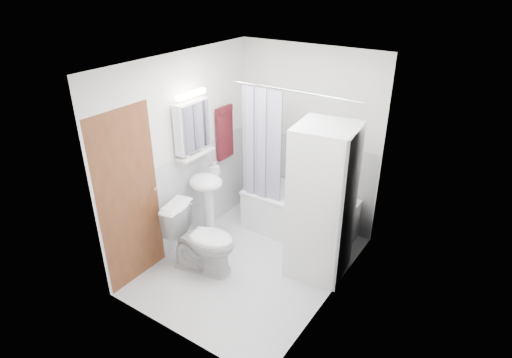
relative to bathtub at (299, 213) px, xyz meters
The scene contains 20 objects.
floor 0.98m from the bathtub, 97.80° to the right, with size 2.60×2.60×0.00m, color silver.
room_walls 1.50m from the bathtub, 97.80° to the right, with size 2.60×2.60×2.60m.
wainscot 0.70m from the bathtub, 101.36° to the right, with size 1.98×2.58×2.58m.
door 1.95m from the bathtub, 126.20° to the right, with size 0.05×2.00×2.00m.
bathtub is the anchor object (origin of this frame).
tub_spout 0.69m from the bathtub, 58.78° to the left, with size 0.04×0.04×0.12m, color silver.
curtain_rod 1.72m from the bathtub, 90.00° to the right, with size 0.02×0.02×1.62m, color silver.
shower_curtain 1.08m from the bathtub, 147.14° to the right, with size 0.55×0.02×1.45m.
sink 1.26m from the bathtub, 137.35° to the right, with size 0.44×0.37×1.04m.
medicine_cabinet 1.82m from the bathtub, 141.50° to the right, with size 0.13×0.50×0.71m.
shelf 1.58m from the bathtub, 141.09° to the right, with size 0.18×0.54×0.03m, color silver.
shower_caddy 0.94m from the bathtub, 52.00° to the left, with size 0.22×0.06×0.02m, color silver.
towel 1.45m from the bathtub, behind, with size 0.07×0.30×0.73m.
washer_dryer 0.98m from the bathtub, 45.07° to the right, with size 0.71×0.71×1.79m.
toilet 1.42m from the bathtub, 114.05° to the right, with size 0.46×0.82×0.80m, color white.
soap_pump 1.25m from the bathtub, 141.29° to the right, with size 0.08×0.17×0.08m, color gray.
shelf_bottle 1.69m from the bathtub, 136.33° to the right, with size 0.07×0.18×0.07m, color gray.
shelf_cup 1.56m from the bathtub, 145.43° to the right, with size 0.10×0.09×0.10m, color gray.
shampoo_a 1.00m from the bathtub, 55.01° to the left, with size 0.13×0.17×0.13m, color gray.
shampoo_b 1.01m from the bathtub, 42.93° to the left, with size 0.08×0.21×0.08m, color #26629B.
Camera 1 is at (2.33, -3.43, 3.23)m, focal length 30.00 mm.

